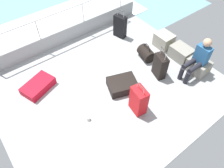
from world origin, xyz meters
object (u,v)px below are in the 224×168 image
Objects in this scene: cargo_crate_2 at (198,66)px; paper_cup at (88,118)px; cargo_crate_0 at (164,40)px; suitcase_1 at (38,86)px; suitcase_0 at (122,85)px; duffel_bag at (146,53)px; cargo_crate_1 at (181,53)px; suitcase_3 at (120,26)px; passenger_seated at (198,58)px; suitcase_4 at (139,100)px; suitcase_2 at (160,66)px.

cargo_crate_2 reaches higher than paper_cup.
cargo_crate_0 is 0.60× the size of suitcase_1.
duffel_bag is at bearing 110.42° from suitcase_0.
suitcase_3 is (-1.77, -0.71, 0.17)m from cargo_crate_1.
duffel_bag is (0.08, -0.76, -0.03)m from cargo_crate_0.
cargo_crate_1 reaches higher than paper_cup.
passenger_seated reaches higher than cargo_crate_2.
passenger_seated reaches higher than suitcase_3.
cargo_crate_1 is 0.73× the size of suitcase_4.
suitcase_4 is (1.21, -2.07, 0.14)m from cargo_crate_0.
passenger_seated is 2.97m from paper_cup.
suitcase_0 is 0.93× the size of suitcase_1.
cargo_crate_1 is 0.95m from suitcase_2.
passenger_seated reaches higher than suitcase_2.
paper_cup is at bearing -77.91° from suitcase_0.
suitcase_3 is (-1.87, 0.23, 0.03)m from suitcase_2.
suitcase_0 reaches higher than paper_cup.
suitcase_4 is 1.59× the size of duffel_bag.
cargo_crate_0 is 5.25× the size of paper_cup.
cargo_crate_1 is 0.69× the size of suitcase_1.
suitcase_4 is at bearing -91.18° from passenger_seated.
suitcase_3 reaches higher than suitcase_2.
paper_cup is at bearing -99.49° from passenger_seated.
duffel_bag reaches higher than suitcase_0.
suitcase_1 is at bearing -105.17° from duffel_bag.
duffel_bag is at bearing -148.65° from cargo_crate_2.
passenger_seated reaches higher than cargo_crate_0.
cargo_crate_1 is at bearing 176.53° from cargo_crate_2.
suitcase_2 is (-0.51, -0.90, 0.14)m from cargo_crate_2.
suitcase_2 is at bearing 61.52° from suitcase_1.
suitcase_2 reaches higher than cargo_crate_1.
suitcase_2 is 8.47× the size of paper_cup.
suitcase_4 is at bearing -74.71° from cargo_crate_1.
cargo_crate_2 is 0.64× the size of suitcase_1.
duffel_bag is (-0.45, 1.20, 0.05)m from suitcase_0.
suitcase_2 is at bearing 77.60° from suitcase_0.
suitcase_2 is (0.10, -0.94, 0.14)m from cargo_crate_1.
cargo_crate_2 is at bearing 31.35° from duffel_bag.
paper_cup is at bearing -73.58° from duffel_bag.
passenger_seated is at bearing 60.03° from suitcase_1.
cargo_crate_1 is at bearing 105.29° from suitcase_4.
paper_cup is at bearing -87.75° from cargo_crate_1.
duffel_bag is (0.77, 2.83, 0.07)m from suitcase_1.
cargo_crate_0 is 3.20m from paper_cup.
suitcase_4 is (0.47, -1.13, 0.02)m from suitcase_2.
passenger_seated is at bearing 11.77° from suitcase_3.
suitcase_1 is 1.00× the size of suitcase_3.
suitcase_3 is 1.22m from duffel_bag.
suitcase_4 is 1.75m from duffel_bag.
passenger_seated is at bearing 54.95° from suitcase_2.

